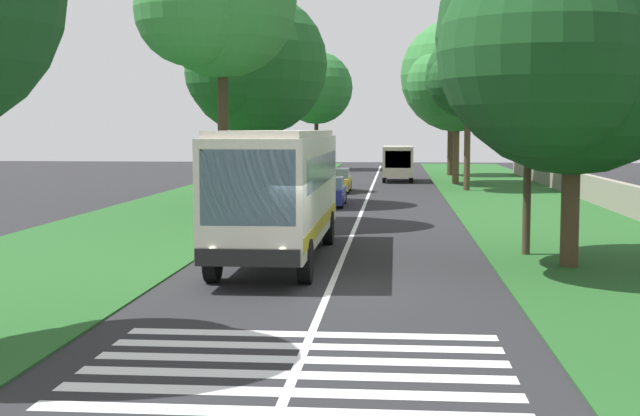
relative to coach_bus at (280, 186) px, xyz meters
name	(u,v)px	position (x,y,z in m)	size (l,w,h in m)	color
ground	(330,289)	(-4.64, -1.80, -2.15)	(160.00, 160.00, 0.00)	#262628
grass_verge_left	(159,220)	(10.36, 6.40, -2.13)	(120.00, 8.00, 0.04)	#235623
grass_verge_right	(564,224)	(10.36, -10.00, -2.13)	(120.00, 8.00, 0.04)	#235623
centre_line	(357,222)	(10.36, -1.80, -2.14)	(110.00, 0.16, 0.01)	silver
coach_bus	(280,186)	(0.00, 0.00, 0.00)	(11.16, 2.62, 3.73)	silver
zebra_crossing	(294,375)	(-11.99, -1.80, -2.14)	(5.85, 6.80, 0.01)	silver
trailing_car_0	(327,192)	(17.98, 0.04, -1.48)	(4.30, 1.78, 1.43)	navy
trailing_car_1	(335,181)	(27.36, 0.26, -1.48)	(4.30, 1.78, 1.43)	gold
trailing_minibus_0	(398,160)	(38.63, -3.48, -0.60)	(6.00, 2.14, 2.53)	#BFB299
roadside_tree_left_0	(216,6)	(8.69, 3.59, 6.31)	(6.98, 5.89, 11.50)	#3D2D1E
roadside_tree_left_1	(266,78)	(27.53, 4.44, 4.64)	(5.68, 4.54, 9.15)	#3D2D1E
roadside_tree_left_2	(253,68)	(18.33, 3.70, 4.62)	(8.08, 7.04, 10.42)	#3D2D1E
roadside_tree_left_3	(315,89)	(56.21, 4.12, 5.24)	(7.63, 6.67, 10.84)	#3D2D1E
roadside_tree_right_0	(450,89)	(46.75, -7.61, 4.84)	(7.05, 6.20, 10.20)	#3D2D1E
roadside_tree_right_1	(565,46)	(-0.83, -7.83, 3.85)	(9.19, 7.45, 9.89)	#4C3826
roadside_tree_right_2	(454,78)	(35.53, -7.24, 5.02)	(8.90, 7.58, 11.11)	brown
roadside_tree_right_4	(466,78)	(29.14, -7.51, 4.69)	(6.07, 5.13, 9.51)	#4C3826
utility_pole	(529,117)	(1.40, -7.23, 1.97)	(0.24, 1.40, 7.87)	#473828
roadside_wall	(620,197)	(15.36, -13.40, -1.43)	(70.00, 0.40, 1.35)	gray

